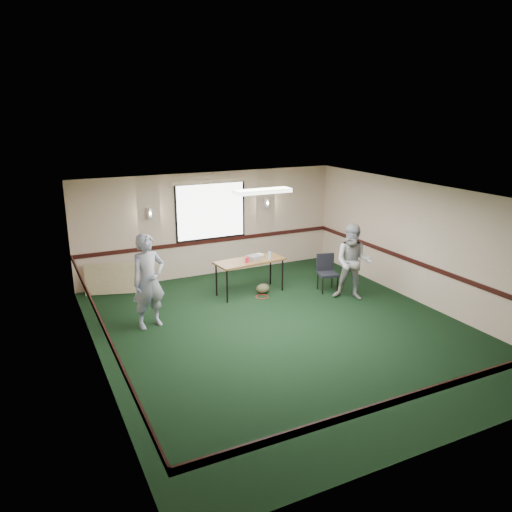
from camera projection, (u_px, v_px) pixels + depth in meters
name	position (u px, v px, depth m)	size (l,w,h in m)	color
ground	(285.00, 330.00, 9.90)	(8.00, 8.00, 0.00)	black
room_shell	(240.00, 231.00, 11.29)	(8.00, 8.02, 8.00)	tan
folding_table	(250.00, 262.00, 11.72)	(1.70, 0.82, 0.82)	brown
projector	(254.00, 258.00, 11.72)	(0.30, 0.25, 0.10)	#96969E
game_console	(258.00, 255.00, 12.00)	(0.20, 0.16, 0.05)	white
red_cup	(247.00, 260.00, 11.50)	(0.08, 0.08, 0.12)	red
water_bottle	(270.00, 255.00, 11.75)	(0.05, 0.05, 0.18)	#92C2EF
duffel_bag	(263.00, 289.00, 11.87)	(0.34, 0.25, 0.24)	#4A4A2A
cable_coil	(262.00, 297.00, 11.67)	(0.29, 0.29, 0.01)	red
folded_table	(116.00, 278.00, 11.83)	(1.43, 0.06, 0.74)	#98835E
conference_chair	(327.00, 269.00, 11.99)	(0.53, 0.54, 0.89)	black
person_left	(148.00, 281.00, 9.85)	(0.70, 0.46, 1.92)	#455C98
person_right	(353.00, 262.00, 11.33)	(0.86, 0.67, 1.76)	#7991BC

